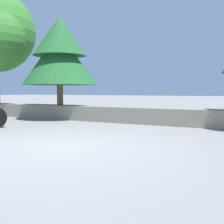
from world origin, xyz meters
The scene contains 3 objects.
ground_plane centered at (0.00, 0.00, 0.00)m, with size 120.00×120.00×0.00m, color gray.
stone_wall centered at (0.00, 4.80, 0.28)m, with size 36.00×0.80×0.55m, color gray.
pine_tree_mid_left centered at (-3.81, 4.79, 2.64)m, with size 2.94×2.94×3.48m.
Camera 1 is at (3.78, -4.59, 1.13)m, focal length 47.42 mm.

